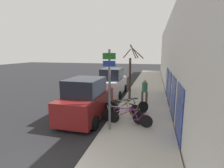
# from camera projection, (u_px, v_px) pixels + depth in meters

# --- Properties ---
(ground_plane) EXTENTS (80.00, 80.00, 0.00)m
(ground_plane) POSITION_uv_depth(u_px,v_px,m) (115.00, 94.00, 15.00)
(ground_plane) COLOR black
(sidewalk_curb) EXTENTS (3.20, 32.00, 0.15)m
(sidewalk_curb) POSITION_uv_depth(u_px,v_px,m) (147.00, 88.00, 17.05)
(sidewalk_curb) COLOR #ADA89E
(sidewalk_curb) RESTS_ON ground
(building_facade) EXTENTS (0.23, 32.00, 6.50)m
(building_facade) POSITION_uv_depth(u_px,v_px,m) (168.00, 56.00, 16.01)
(building_facade) COLOR silver
(building_facade) RESTS_ON ground
(signpost) EXTENTS (0.56, 0.12, 3.54)m
(signpost) POSITION_uv_depth(u_px,v_px,m) (110.00, 87.00, 7.50)
(signpost) COLOR #595B60
(signpost) RESTS_ON sidewalk_curb
(bicycle_0) EXTENTS (2.20, 0.45, 0.84)m
(bicycle_0) POSITION_uv_depth(u_px,v_px,m) (129.00, 118.00, 8.25)
(bicycle_0) COLOR black
(bicycle_0) RESTS_ON sidewalk_curb
(bicycle_1) EXTENTS (2.23, 0.44, 0.84)m
(bicycle_1) POSITION_uv_depth(u_px,v_px,m) (123.00, 115.00, 8.56)
(bicycle_1) COLOR black
(bicycle_1) RESTS_ON sidewalk_curb
(bicycle_2) EXTENTS (1.99, 1.37, 0.95)m
(bicycle_2) POSITION_uv_depth(u_px,v_px,m) (125.00, 112.00, 8.99)
(bicycle_2) COLOR black
(bicycle_2) RESTS_ON sidewalk_curb
(bicycle_3) EXTENTS (2.26, 0.44, 0.92)m
(bicycle_3) POSITION_uv_depth(u_px,v_px,m) (121.00, 109.00, 9.50)
(bicycle_3) COLOR black
(bicycle_3) RESTS_ON sidewalk_curb
(bicycle_4) EXTENTS (2.08, 1.34, 0.94)m
(bicycle_4) POSITION_uv_depth(u_px,v_px,m) (129.00, 108.00, 9.60)
(bicycle_4) COLOR black
(bicycle_4) RESTS_ON sidewalk_curb
(parked_car_0) EXTENTS (2.15, 4.20, 2.22)m
(parked_car_0) POSITION_uv_depth(u_px,v_px,m) (86.00, 100.00, 9.42)
(parked_car_0) COLOR maroon
(parked_car_0) RESTS_ON ground
(parked_car_1) EXTENTS (1.96, 4.46, 2.25)m
(parked_car_1) POSITION_uv_depth(u_px,v_px,m) (113.00, 83.00, 14.77)
(parked_car_1) COLOR silver
(parked_car_1) RESTS_ON ground
(pedestrian_near) EXTENTS (0.43, 0.37, 1.65)m
(pedestrian_near) POSITION_uv_depth(u_px,v_px,m) (145.00, 90.00, 11.67)
(pedestrian_near) COLOR #4C3D2D
(pedestrian_near) RESTS_ON sidewalk_curb
(street_tree) EXTENTS (1.60, 1.28, 3.97)m
(street_tree) POSITION_uv_depth(u_px,v_px,m) (131.00, 74.00, 12.60)
(street_tree) COLOR #3D2D23
(street_tree) RESTS_ON sidewalk_curb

